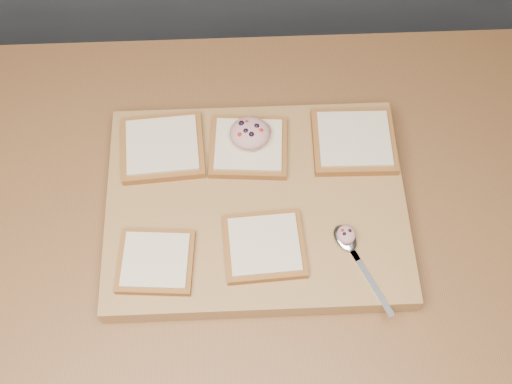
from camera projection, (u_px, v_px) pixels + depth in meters
ground at (254, 367)px, 1.80m from camera, size 4.00×4.00×0.00m
island_counter at (253, 318)px, 1.40m from camera, size 2.00×0.80×0.90m
cutting_board at (256, 205)px, 1.00m from camera, size 0.46×0.35×0.04m
bread_far_left at (163, 147)px, 1.02m from camera, size 0.14×0.13×0.02m
bread_far_center at (249, 147)px, 1.02m from camera, size 0.13×0.12×0.02m
bread_far_right at (354, 141)px, 1.03m from camera, size 0.13×0.12×0.02m
bread_near_left at (156, 261)px, 0.93m from camera, size 0.12×0.11×0.02m
bread_near_center at (264, 246)px, 0.94m from camera, size 0.12×0.11×0.02m
tuna_salad_dollop at (250, 133)px, 1.01m from camera, size 0.06×0.06×0.03m
spoon at (349, 245)px, 0.95m from camera, size 0.08×0.15×0.01m
spoon_salad at (346, 234)px, 0.94m from camera, size 0.03×0.03×0.02m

